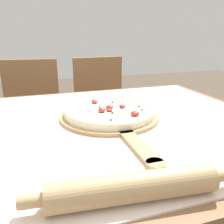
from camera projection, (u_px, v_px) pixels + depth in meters
name	position (u px, v px, depth m)	size (l,w,h in m)	color
dining_table	(101.00, 149.00, 0.88)	(1.28, 1.01, 0.75)	brown
towel_cloth	(101.00, 123.00, 0.85)	(1.20, 0.93, 0.00)	silver
pizza_peel	(111.00, 117.00, 0.88)	(0.37, 0.58, 0.01)	tan
pizza	(110.00, 111.00, 0.90)	(0.34, 0.34, 0.04)	beige
rolling_pin	(134.00, 187.00, 0.45)	(0.42, 0.09, 0.06)	tan
chair_left	(33.00, 115.00, 1.66)	(0.44, 0.44, 0.88)	brown
chair_right	(102.00, 108.00, 1.81)	(0.43, 0.43, 0.88)	brown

